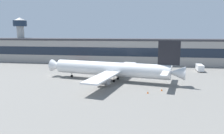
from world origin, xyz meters
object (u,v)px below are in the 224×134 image
Objects in this scene: crew_van at (91,65)px; follow_me_car at (80,63)px; airliner at (112,69)px; traffic_cone_0 at (148,92)px; fuel_truck at (200,68)px; control_tower at (21,34)px; traffic_cone_1 at (162,90)px.

crew_van is 1.14× the size of follow_me_car.
airliner is at bearing -60.28° from crew_van.
crew_van is at bearing 124.10° from traffic_cone_0.
airliner is 49.53m from fuel_truck.
traffic_cone_1 is at bearing -35.52° from control_tower.
control_tower is at bearing 144.48° from traffic_cone_1.
control_tower is at bearing 161.56° from follow_me_car.
fuel_truck is 11.56× the size of traffic_cone_0.
control_tower is 118.18m from fuel_truck.
crew_van is 7.12× the size of traffic_cone_0.
airliner is at bearing 146.47° from traffic_cone_1.
airliner is 22.31m from traffic_cone_0.
traffic_cone_0 is at bearing -140.47° from traffic_cone_1.
airliner is at bearing -55.24° from follow_me_car.
traffic_cone_1 is (19.04, -12.62, -4.46)m from airliner.
traffic_cone_0 is at bearing -38.53° from control_tower.
control_tower reaches higher than airliner.
airliner is 46.05m from follow_me_car.
traffic_cone_0 is 0.98× the size of traffic_cone_1.
crew_van is 7.01× the size of traffic_cone_1.
control_tower is 5.65× the size of crew_van.
traffic_cone_1 is (36.01, -42.35, -1.08)m from crew_van.
fuel_truck is at bearing -12.50° from control_tower.
airliner is 1.94× the size of control_tower.
traffic_cone_0 is (87.93, -70.02, -18.25)m from control_tower.
follow_me_car reaches higher than traffic_cone_1.
fuel_truck reaches higher than traffic_cone_1.
airliner is 12.46× the size of follow_me_car.
fuel_truck is 11.38× the size of traffic_cone_1.
airliner reaches higher than follow_me_car.
traffic_cone_0 is at bearing -120.47° from fuel_truck.
traffic_cone_0 is (14.33, -16.50, -4.46)m from airliner.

